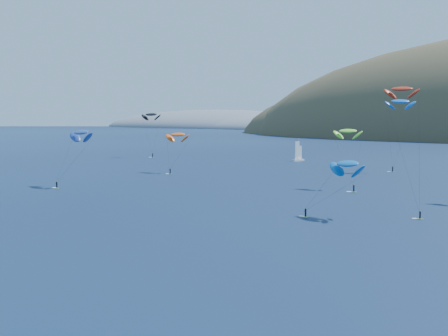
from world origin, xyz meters
TOP-DOWN VIEW (x-y plane):
  - headland at (-445.26, 750.08)m, footprint 460.00×250.00m
  - sailboat at (-56.87, 211.44)m, footprint 8.07×6.93m
  - kitesurfer_1 at (-69.04, 142.72)m, footprint 9.22×10.22m
  - kitesurfer_3 at (-1.06, 132.51)m, footprint 10.30×11.03m
  - kitesurfer_4 at (-5.41, 189.54)m, footprint 10.93×8.65m
  - kitesurfer_5 at (18.25, 86.43)m, footprint 11.89×9.68m
  - kitesurfer_9 at (24.84, 98.74)m, footprint 10.84×9.51m
  - kitesurfer_10 at (-65.92, 94.58)m, footprint 9.98×11.93m
  - kitesurfer_12 at (-127.42, 196.72)m, footprint 10.02×7.10m

SIDE VIEW (x-z plane):
  - headland at x=-445.26m, z-range -33.36..26.64m
  - sailboat at x=-56.87m, z-range -4.00..5.74m
  - kitesurfer_5 at x=18.25m, z-range 4.09..17.18m
  - kitesurfer_1 at x=-69.04m, z-range 5.35..21.07m
  - kitesurfer_10 at x=-65.92m, z-range 6.30..24.19m
  - kitesurfer_3 at x=-1.06m, z-range 6.76..24.71m
  - kitesurfer_12 at x=-127.42m, z-range 8.73..31.42m
  - kitesurfer_4 at x=-5.41m, z-range 11.04..38.74m
  - kitesurfer_9 at x=24.84m, z-range 11.82..39.45m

